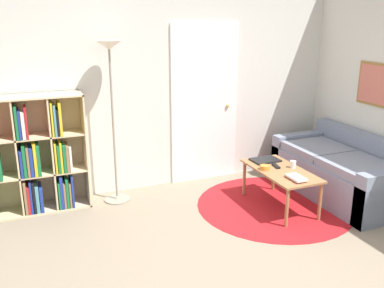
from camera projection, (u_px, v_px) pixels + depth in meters
The scene contains 11 objects.
wall_back at pixel (162, 83), 5.13m from camera, with size 7.58×0.11×2.60m.
rug at pixel (274, 205), 4.84m from camera, with size 1.74×1.74×0.01m.
bookshelf at pixel (32, 159), 4.58m from camera, with size 1.08×0.34×1.27m.
floor_lamp at pixel (110, 74), 4.57m from camera, with size 0.30×0.30×1.82m.
couch at pixel (344, 172), 5.09m from camera, with size 0.85×1.67×0.72m.
coffee_table at pixel (281, 174), 4.71m from camera, with size 0.49×0.96×0.44m.
laptop at pixel (265, 160), 4.98m from camera, with size 0.32×0.24×0.02m.
bowl at pixel (265, 167), 4.69m from camera, with size 0.11×0.11×0.05m.
book_stack_on_table at pixel (296, 178), 4.41m from camera, with size 0.14×0.24×0.04m.
cup at pixel (293, 164), 4.75m from camera, with size 0.07×0.07×0.08m.
remote at pixel (276, 166), 4.78m from camera, with size 0.07×0.15×0.02m.
Camera 1 is at (-1.58, -2.38, 2.07)m, focal length 40.00 mm.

